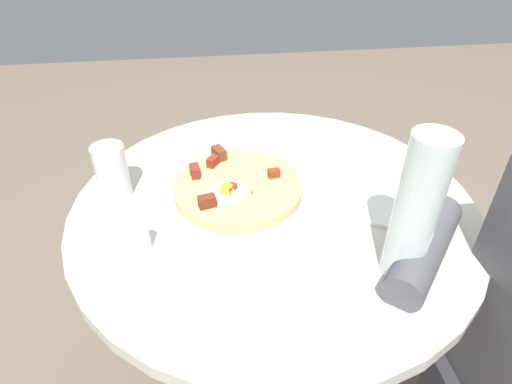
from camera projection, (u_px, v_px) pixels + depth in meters
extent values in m
plane|color=#6B5B4C|center=(268.00, 384.00, 1.36)|extent=(6.00, 6.00, 0.00)
cylinder|color=beige|center=(274.00, 208.00, 0.95)|extent=(0.86, 0.86, 0.03)
cylinder|color=#333338|center=(271.00, 313.00, 1.16)|extent=(0.10, 0.10, 0.69)
cylinder|color=#333338|center=(268.00, 382.00, 1.35)|extent=(0.39, 0.39, 0.02)
cylinder|color=#4C4C51|center=(424.00, 248.00, 0.78)|extent=(0.24, 0.22, 0.07)
cylinder|color=white|center=(238.00, 194.00, 0.95)|extent=(0.34, 0.34, 0.01)
cylinder|color=tan|center=(238.00, 188.00, 0.94)|extent=(0.28, 0.28, 0.02)
cylinder|color=white|center=(227.00, 192.00, 0.90)|extent=(0.08, 0.08, 0.01)
sphere|color=yellow|center=(227.00, 190.00, 0.90)|extent=(0.03, 0.03, 0.03)
cube|color=maroon|center=(207.00, 201.00, 0.86)|extent=(0.03, 0.04, 0.02)
cube|color=maroon|center=(195.00, 171.00, 0.95)|extent=(0.03, 0.02, 0.02)
cube|color=maroon|center=(231.00, 189.00, 0.90)|extent=(0.03, 0.03, 0.02)
cube|color=brown|center=(219.00, 153.00, 1.01)|extent=(0.04, 0.04, 0.03)
cube|color=maroon|center=(274.00, 173.00, 0.95)|extent=(0.02, 0.03, 0.02)
cube|color=maroon|center=(213.00, 161.00, 0.98)|extent=(0.03, 0.03, 0.02)
cube|color=brown|center=(193.00, 169.00, 0.96)|extent=(0.03, 0.02, 0.02)
cube|color=#387F2D|center=(238.00, 191.00, 0.91)|extent=(0.00, 0.01, 0.00)
cube|color=#387F2D|center=(252.00, 192.00, 0.90)|extent=(0.01, 0.00, 0.00)
cube|color=#387F2D|center=(225.00, 184.00, 0.93)|extent=(0.01, 0.01, 0.00)
cube|color=#387F2D|center=(269.00, 169.00, 0.97)|extent=(0.01, 0.01, 0.00)
cube|color=#387F2D|center=(240.00, 186.00, 0.92)|extent=(0.01, 0.01, 0.00)
cylinder|color=white|center=(389.00, 202.00, 0.93)|extent=(0.18, 0.18, 0.01)
cube|color=white|center=(351.00, 155.00, 1.09)|extent=(0.21, 0.19, 0.00)
cube|color=silver|center=(344.00, 153.00, 1.09)|extent=(0.17, 0.07, 0.00)
cube|color=silver|center=(359.00, 155.00, 1.08)|extent=(0.17, 0.07, 0.00)
cylinder|color=silver|center=(112.00, 171.00, 0.92)|extent=(0.07, 0.07, 0.12)
cylinder|color=silver|center=(416.00, 210.00, 0.70)|extent=(0.07, 0.07, 0.27)
cylinder|color=white|center=(142.00, 237.00, 0.81)|extent=(0.03, 0.03, 0.06)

